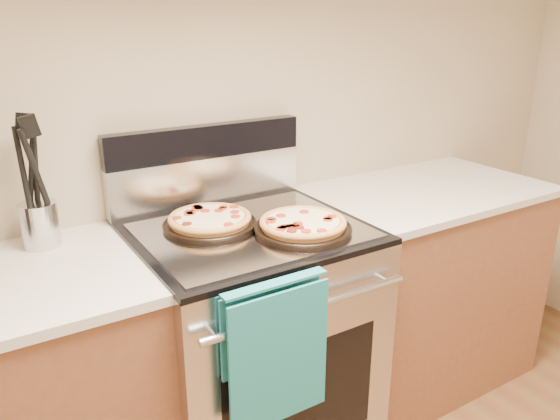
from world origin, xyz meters
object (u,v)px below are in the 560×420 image
utensil_crock (40,224)px  range_body (250,348)px  pepperoni_pizza_front (303,225)px  pepperoni_pizza_back (210,221)px

utensil_crock → range_body: bearing=-21.0°
pepperoni_pizza_front → range_body: bearing=136.3°
range_body → utensil_crock: 0.84m
range_body → utensil_crock: size_ratio=6.28×
range_body → pepperoni_pizza_front: pepperoni_pizza_front is taller
pepperoni_pizza_front → utensil_crock: (-0.74, 0.36, 0.03)m
range_body → pepperoni_pizza_back: 0.51m
utensil_crock → pepperoni_pizza_front: bearing=-26.0°
range_body → pepperoni_pizza_back: pepperoni_pizza_back is taller
pepperoni_pizza_back → utensil_crock: size_ratio=2.17×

